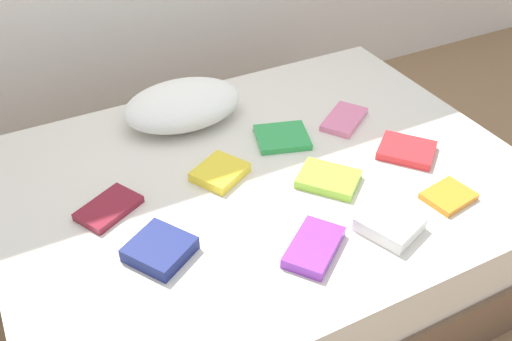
% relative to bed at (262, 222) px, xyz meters
% --- Properties ---
extents(ground_plane, '(8.00, 8.00, 0.00)m').
position_rel_bed_xyz_m(ground_plane, '(0.00, 0.00, -0.25)').
color(ground_plane, '#93704C').
extents(bed, '(2.00, 1.50, 0.50)m').
position_rel_bed_xyz_m(bed, '(0.00, 0.00, 0.00)').
color(bed, brown).
rests_on(bed, ground).
extents(pillow, '(0.51, 0.35, 0.16)m').
position_rel_bed_xyz_m(pillow, '(-0.12, 0.48, 0.33)').
color(pillow, white).
rests_on(pillow, bed).
extents(textbook_navy, '(0.25, 0.25, 0.05)m').
position_rel_bed_xyz_m(textbook_navy, '(-0.49, -0.22, 0.28)').
color(textbook_navy, navy).
rests_on(textbook_navy, bed).
extents(textbook_maroon, '(0.25, 0.22, 0.03)m').
position_rel_bed_xyz_m(textbook_maroon, '(-0.58, 0.06, 0.27)').
color(textbook_maroon, maroon).
rests_on(textbook_maroon, bed).
extents(textbook_yellow, '(0.24, 0.23, 0.04)m').
position_rel_bed_xyz_m(textbook_yellow, '(-0.15, 0.06, 0.27)').
color(textbook_yellow, yellow).
rests_on(textbook_yellow, bed).
extents(textbook_lime, '(0.26, 0.27, 0.03)m').
position_rel_bed_xyz_m(textbook_lime, '(0.19, -0.16, 0.27)').
color(textbook_lime, '#8CC638').
rests_on(textbook_lime, bed).
extents(textbook_orange, '(0.19, 0.16, 0.02)m').
position_rel_bed_xyz_m(textbook_orange, '(0.53, -0.44, 0.26)').
color(textbook_orange, orange).
rests_on(textbook_orange, bed).
extents(textbook_pink, '(0.27, 0.24, 0.03)m').
position_rel_bed_xyz_m(textbook_pink, '(0.48, 0.16, 0.27)').
color(textbook_pink, pink).
rests_on(textbook_pink, bed).
extents(textbook_green, '(0.26, 0.24, 0.03)m').
position_rel_bed_xyz_m(textbook_green, '(0.18, 0.16, 0.27)').
color(textbook_green, green).
rests_on(textbook_green, bed).
extents(textbook_purple, '(0.27, 0.25, 0.04)m').
position_rel_bed_xyz_m(textbook_purple, '(-0.04, -0.44, 0.27)').
color(textbook_purple, purple).
rests_on(textbook_purple, bed).
extents(textbook_red, '(0.27, 0.27, 0.03)m').
position_rel_bed_xyz_m(textbook_red, '(0.57, -0.15, 0.27)').
color(textbook_red, red).
rests_on(textbook_red, bed).
extents(textbook_white, '(0.23, 0.23, 0.05)m').
position_rel_bed_xyz_m(textbook_white, '(0.24, -0.47, 0.28)').
color(textbook_white, white).
rests_on(textbook_white, bed).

